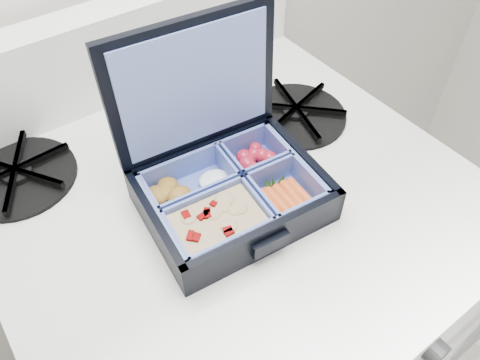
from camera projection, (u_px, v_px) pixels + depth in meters
stove at (230, 331)px, 0.99m from camera, size 0.62×0.62×0.93m
bento_box at (232, 195)px, 0.59m from camera, size 0.24×0.19×0.05m
burner_grate at (296, 111)px, 0.73m from camera, size 0.20×0.20×0.02m
burner_grate_rear at (17, 174)px, 0.64m from camera, size 0.17×0.17×0.02m
fork at (220, 144)px, 0.69m from camera, size 0.10×0.15×0.01m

